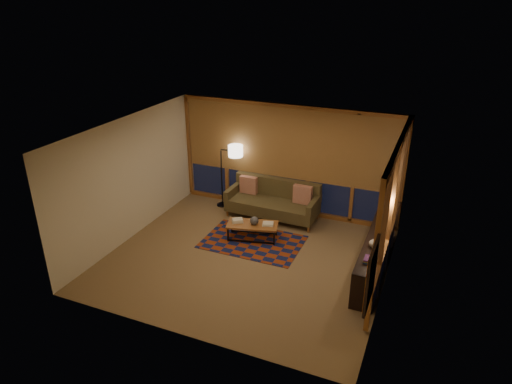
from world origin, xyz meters
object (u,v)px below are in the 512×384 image
at_px(sofa, 272,201).
at_px(floor_lamp, 222,175).
at_px(coffee_table, 253,231).
at_px(bookshelf, 375,254).

xyz_separation_m(sofa, floor_lamp, (-1.43, 0.16, 0.38)).
height_order(sofa, floor_lamp, floor_lamp).
bearing_deg(floor_lamp, coffee_table, -50.22).
height_order(sofa, bookshelf, sofa).
relative_size(sofa, coffee_table, 1.96).
bearing_deg(bookshelf, floor_lamp, 159.98).
bearing_deg(floor_lamp, bookshelf, -27.26).
height_order(coffee_table, floor_lamp, floor_lamp).
xyz_separation_m(coffee_table, floor_lamp, (-1.40, 1.31, 0.64)).
bearing_deg(sofa, floor_lamp, 174.67).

